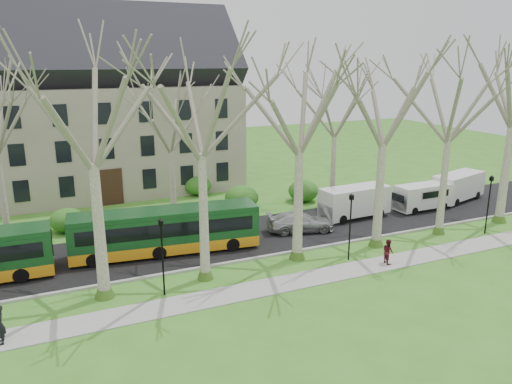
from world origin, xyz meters
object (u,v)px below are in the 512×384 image
(bus_follow, at_px, (166,230))
(sedan, at_px, (300,222))
(pedestrian_a, at_px, (0,325))
(van_a, at_px, (355,202))
(pedestrian_b, at_px, (388,251))
(van_c, at_px, (458,187))
(van_b, at_px, (423,197))

(bus_follow, height_order, sedan, bus_follow)
(sedan, xyz_separation_m, pedestrian_a, (-19.66, -7.68, 0.20))
(pedestrian_a, bearing_deg, bus_follow, 125.35)
(van_a, distance_m, pedestrian_b, 9.33)
(sedan, height_order, pedestrian_b, pedestrian_b)
(bus_follow, bearing_deg, van_a, 10.59)
(pedestrian_a, xyz_separation_m, pedestrian_b, (21.73, 0.20, -0.13))
(bus_follow, height_order, pedestrian_b, bus_follow)
(sedan, height_order, van_a, van_a)
(pedestrian_b, bearing_deg, bus_follow, 65.47)
(van_a, xyz_separation_m, van_c, (11.37, 0.32, -0.02))
(van_a, bearing_deg, van_b, -7.81)
(van_a, xyz_separation_m, pedestrian_b, (-3.52, -8.62, -0.46))
(bus_follow, bearing_deg, sedan, 6.38)
(bus_follow, distance_m, pedestrian_b, 14.33)
(bus_follow, bearing_deg, pedestrian_b, -25.12)
(van_c, bearing_deg, pedestrian_a, 178.74)
(van_a, height_order, pedestrian_a, van_a)
(sedan, xyz_separation_m, van_c, (16.96, 1.46, 0.52))
(pedestrian_a, relative_size, pedestrian_b, 1.16)
(pedestrian_b, bearing_deg, van_c, -51.90)
(sedan, relative_size, van_a, 0.86)
(pedestrian_a, distance_m, pedestrian_b, 21.73)
(van_a, relative_size, van_b, 1.15)
(van_c, height_order, pedestrian_b, van_c)
(van_a, height_order, pedestrian_b, van_a)
(van_a, bearing_deg, bus_follow, -178.54)
(pedestrian_b, bearing_deg, van_b, -44.25)
(van_b, height_order, pedestrian_a, van_b)
(van_b, height_order, pedestrian_b, van_b)
(van_b, distance_m, pedestrian_a, 32.83)
(pedestrian_a, bearing_deg, van_a, 105.67)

